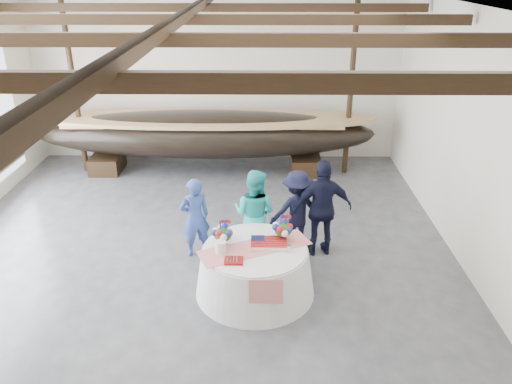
{
  "coord_description": "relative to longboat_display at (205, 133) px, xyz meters",
  "views": [
    {
      "loc": [
        1.26,
        -7.67,
        5.17
      ],
      "look_at": [
        1.16,
        0.82,
        1.24
      ],
      "focal_mm": 35.0,
      "sensor_mm": 36.0,
      "label": 1
    }
  ],
  "objects": [
    {
      "name": "guest_woman_teal",
      "position": [
        1.37,
        -4.19,
        -0.19
      ],
      "size": [
        1.04,
        0.95,
        1.75
      ],
      "primitive_type": "imported",
      "rotation": [
        0.0,
        0.0,
        2.72
      ],
      "color": "#22B2AE",
      "rests_on": "ground"
    },
    {
      "name": "wall_right",
      "position": [
        5.24,
        -4.84,
        1.18
      ],
      "size": [
        0.02,
        12.0,
        4.5
      ],
      "primitive_type": "cube",
      "color": "silver",
      "rests_on": "ground"
    },
    {
      "name": "guest_woman_blue",
      "position": [
        0.25,
        -4.19,
        -0.28
      ],
      "size": [
        0.68,
        0.58,
        1.58
      ],
      "primitive_type": "imported",
      "rotation": [
        0.0,
        0.0,
        3.58
      ],
      "color": "#2B428B",
      "rests_on": "ground"
    },
    {
      "name": "pavilion_structure",
      "position": [
        0.24,
        -4.01,
        2.93
      ],
      "size": [
        9.8,
        11.76,
        4.5
      ],
      "color": "black",
      "rests_on": "ground"
    },
    {
      "name": "banquet_table",
      "position": [
        1.4,
        -5.42,
        -0.63
      ],
      "size": [
        2.03,
        2.03,
        0.87
      ],
      "color": "silver",
      "rests_on": "ground"
    },
    {
      "name": "tabletop_items",
      "position": [
        1.34,
        -5.29,
        -0.05
      ],
      "size": [
        1.94,
        1.27,
        0.4
      ],
      "color": "red",
      "rests_on": "banquet_table"
    },
    {
      "name": "guest_man_left",
      "position": [
        2.18,
        -3.95,
        -0.25
      ],
      "size": [
        1.15,
        0.8,
        1.63
      ],
      "primitive_type": "imported",
      "rotation": [
        0.0,
        0.0,
        3.34
      ],
      "color": "black",
      "rests_on": "ground"
    },
    {
      "name": "floor",
      "position": [
        0.24,
        -4.84,
        -1.07
      ],
      "size": [
        10.0,
        12.0,
        0.01
      ],
      "primitive_type": "cube",
      "color": "#3D3D42",
      "rests_on": "ground"
    },
    {
      "name": "longboat_display",
      "position": [
        0.0,
        0.0,
        0.0
      ],
      "size": [
        8.93,
        1.79,
        1.67
      ],
      "color": "black",
      "rests_on": "ground"
    },
    {
      "name": "wall_back",
      "position": [
        0.24,
        1.16,
        1.18
      ],
      "size": [
        10.0,
        0.02,
        4.5
      ],
      "primitive_type": "cube",
      "color": "silver",
      "rests_on": "ground"
    },
    {
      "name": "ceiling",
      "position": [
        0.24,
        -4.84,
        3.43
      ],
      "size": [
        10.0,
        12.0,
        0.01
      ],
      "primitive_type": "cube",
      "color": "white",
      "rests_on": "wall_back"
    },
    {
      "name": "guest_man_right",
      "position": [
        2.65,
        -4.13,
        -0.11
      ],
      "size": [
        1.18,
        0.64,
        1.92
      ],
      "primitive_type": "imported",
      "rotation": [
        0.0,
        0.0,
        3.3
      ],
      "color": "black",
      "rests_on": "ground"
    }
  ]
}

